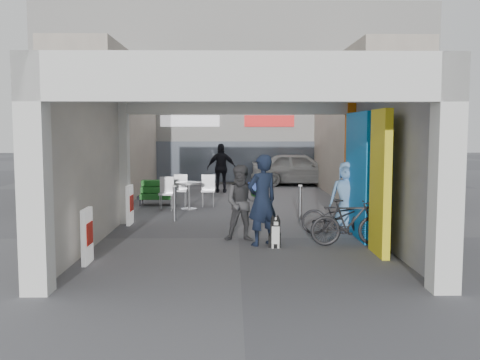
{
  "coord_description": "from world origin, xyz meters",
  "views": [
    {
      "loc": [
        -0.13,
        -11.73,
        2.4
      ],
      "look_at": [
        0.05,
        1.0,
        1.21
      ],
      "focal_mm": 40.0,
      "sensor_mm": 36.0,
      "label": 1
    }
  ],
  "objects_px": {
    "man_elderly": "(347,196)",
    "bicycle_front": "(339,216)",
    "border_collie": "(275,234)",
    "man_crates": "(222,168)",
    "cafe_set": "(186,196)",
    "produce_stand": "(157,195)",
    "man_with_dog": "(262,200)",
    "bicycle_rear": "(350,222)",
    "white_van": "(300,169)",
    "man_back_turned": "(243,203)"
  },
  "relations": [
    {
      "from": "man_with_dog",
      "to": "white_van",
      "type": "relative_size",
      "value": 0.45
    },
    {
      "from": "bicycle_rear",
      "to": "border_collie",
      "type": "bearing_deg",
      "value": 92.32
    },
    {
      "from": "bicycle_front",
      "to": "produce_stand",
      "type": "bearing_deg",
      "value": 58.35
    },
    {
      "from": "cafe_set",
      "to": "bicycle_front",
      "type": "relative_size",
      "value": 0.96
    },
    {
      "from": "cafe_set",
      "to": "man_elderly",
      "type": "distance_m",
      "value": 5.68
    },
    {
      "from": "border_collie",
      "to": "man_with_dog",
      "type": "distance_m",
      "value": 0.75
    },
    {
      "from": "border_collie",
      "to": "man_crates",
      "type": "distance_m",
      "value": 9.82
    },
    {
      "from": "man_with_dog",
      "to": "bicycle_rear",
      "type": "relative_size",
      "value": 1.17
    },
    {
      "from": "cafe_set",
      "to": "produce_stand",
      "type": "relative_size",
      "value": 1.37
    },
    {
      "from": "white_van",
      "to": "man_crates",
      "type": "bearing_deg",
      "value": 134.64
    },
    {
      "from": "cafe_set",
      "to": "produce_stand",
      "type": "distance_m",
      "value": 1.16
    },
    {
      "from": "produce_stand",
      "to": "bicycle_rear",
      "type": "bearing_deg",
      "value": -67.27
    },
    {
      "from": "man_crates",
      "to": "produce_stand",
      "type": "bearing_deg",
      "value": 59.29
    },
    {
      "from": "produce_stand",
      "to": "man_elderly",
      "type": "relative_size",
      "value": 0.72
    },
    {
      "from": "cafe_set",
      "to": "bicycle_rear",
      "type": "xyz_separation_m",
      "value": [
        3.88,
        -5.53,
        0.14
      ]
    },
    {
      "from": "cafe_set",
      "to": "man_elderly",
      "type": "height_order",
      "value": "man_elderly"
    },
    {
      "from": "bicycle_front",
      "to": "man_with_dog",
      "type": "bearing_deg",
      "value": 133.44
    },
    {
      "from": "cafe_set",
      "to": "bicycle_rear",
      "type": "distance_m",
      "value": 6.75
    },
    {
      "from": "white_van",
      "to": "bicycle_rear",
      "type": "bearing_deg",
      "value": -176.58
    },
    {
      "from": "border_collie",
      "to": "man_with_dog",
      "type": "bearing_deg",
      "value": 150.11
    },
    {
      "from": "cafe_set",
      "to": "man_crates",
      "type": "height_order",
      "value": "man_crates"
    },
    {
      "from": "man_back_turned",
      "to": "bicycle_front",
      "type": "bearing_deg",
      "value": 17.79
    },
    {
      "from": "border_collie",
      "to": "man_back_turned",
      "type": "relative_size",
      "value": 0.41
    },
    {
      "from": "cafe_set",
      "to": "man_crates",
      "type": "bearing_deg",
      "value": 75.82
    },
    {
      "from": "man_back_turned",
      "to": "bicycle_front",
      "type": "height_order",
      "value": "man_back_turned"
    },
    {
      "from": "man_back_turned",
      "to": "bicycle_rear",
      "type": "xyz_separation_m",
      "value": [
        2.21,
        -0.52,
        -0.34
      ]
    },
    {
      "from": "cafe_set",
      "to": "man_with_dog",
      "type": "xyz_separation_m",
      "value": [
        2.07,
        -5.45,
        0.6
      ]
    },
    {
      "from": "man_elderly",
      "to": "bicycle_front",
      "type": "height_order",
      "value": "man_elderly"
    },
    {
      "from": "cafe_set",
      "to": "produce_stand",
      "type": "bearing_deg",
      "value": 148.08
    },
    {
      "from": "border_collie",
      "to": "white_van",
      "type": "xyz_separation_m",
      "value": [
        2.07,
        12.42,
        0.45
      ]
    },
    {
      "from": "man_crates",
      "to": "man_with_dog",
      "type": "bearing_deg",
      "value": 95.65
    },
    {
      "from": "bicycle_rear",
      "to": "white_van",
      "type": "xyz_separation_m",
      "value": [
        0.51,
        12.31,
        0.23
      ]
    },
    {
      "from": "border_collie",
      "to": "man_elderly",
      "type": "bearing_deg",
      "value": 50.41
    },
    {
      "from": "produce_stand",
      "to": "man_elderly",
      "type": "xyz_separation_m",
      "value": [
        5.16,
        -4.42,
        0.52
      ]
    },
    {
      "from": "man_elderly",
      "to": "produce_stand",
      "type": "bearing_deg",
      "value": 162.06
    },
    {
      "from": "white_van",
      "to": "man_with_dog",
      "type": "bearing_deg",
      "value": 175.04
    },
    {
      "from": "man_elderly",
      "to": "border_collie",
      "type": "bearing_deg",
      "value": -112.88
    },
    {
      "from": "bicycle_rear",
      "to": "bicycle_front",
      "type": "bearing_deg",
      "value": -1.64
    },
    {
      "from": "produce_stand",
      "to": "bicycle_rear",
      "type": "relative_size",
      "value": 0.73
    },
    {
      "from": "border_collie",
      "to": "man_elderly",
      "type": "relative_size",
      "value": 0.41
    },
    {
      "from": "man_with_dog",
      "to": "man_elderly",
      "type": "height_order",
      "value": "man_with_dog"
    },
    {
      "from": "bicycle_front",
      "to": "border_collie",
      "type": "bearing_deg",
      "value": 141.87
    },
    {
      "from": "man_with_dog",
      "to": "bicycle_rear",
      "type": "xyz_separation_m",
      "value": [
        1.81,
        -0.08,
        -0.46
      ]
    },
    {
      "from": "produce_stand",
      "to": "man_with_dog",
      "type": "relative_size",
      "value": 0.63
    },
    {
      "from": "border_collie",
      "to": "man_crates",
      "type": "xyz_separation_m",
      "value": [
        -1.3,
        9.71,
        0.67
      ]
    },
    {
      "from": "produce_stand",
      "to": "white_van",
      "type": "height_order",
      "value": "white_van"
    },
    {
      "from": "cafe_set",
      "to": "bicycle_rear",
      "type": "relative_size",
      "value": 1.01
    },
    {
      "from": "bicycle_rear",
      "to": "white_van",
      "type": "distance_m",
      "value": 12.33
    },
    {
      "from": "man_with_dog",
      "to": "man_elderly",
      "type": "relative_size",
      "value": 1.15
    },
    {
      "from": "cafe_set",
      "to": "white_van",
      "type": "bearing_deg",
      "value": 57.06
    }
  ]
}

